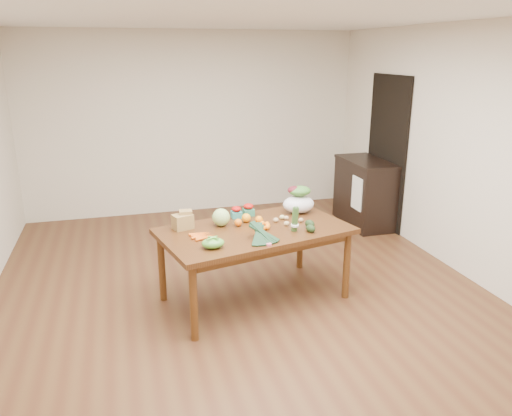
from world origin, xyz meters
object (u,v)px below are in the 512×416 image
object	(u,v)px
cabbage	(221,217)
kale_bunch	(263,234)
salad_bag	(299,201)
mandarin_cluster	(262,225)
cabinet	(364,192)
paper_bag	(183,220)
dining_table	(255,264)
asparagus_bundle	(295,219)

from	to	relation	value
cabbage	kale_bunch	bearing A→B (deg)	-62.50
kale_bunch	cabbage	bearing A→B (deg)	104.36
cabbage	salad_bag	xyz separation A→B (m)	(0.88, 0.19, 0.04)
mandarin_cluster	salad_bag	xyz separation A→B (m)	(0.51, 0.37, 0.09)
cabinet	kale_bunch	distance (m)	3.05
paper_bag	cabbage	size ratio (longest dim) A/B	1.41
kale_bunch	salad_bag	distance (m)	0.94
dining_table	cabbage	distance (m)	0.57
cabinet	asparagus_bundle	distance (m)	2.68
cabinet	mandarin_cluster	distance (m)	2.75
mandarin_cluster	dining_table	bearing A→B (deg)	169.09
cabinet	salad_bag	xyz separation A→B (m)	(-1.54, -1.43, 0.41)
dining_table	asparagus_bundle	distance (m)	0.63
paper_bag	kale_bunch	world-z (taller)	paper_bag
dining_table	cabbage	bearing A→B (deg)	136.92
dining_table	asparagus_bundle	bearing A→B (deg)	-40.58
dining_table	paper_bag	distance (m)	0.83
dining_table	cabinet	world-z (taller)	cabinet
cabinet	kale_bunch	xyz separation A→B (m)	(-2.14, -2.15, 0.36)
kale_bunch	asparagus_bundle	world-z (taller)	asparagus_bundle
cabinet	kale_bunch	size ratio (longest dim) A/B	2.55
paper_bag	asparagus_bundle	world-z (taller)	asparagus_bundle
dining_table	mandarin_cluster	distance (m)	0.42
dining_table	cabbage	world-z (taller)	cabbage
cabinet	mandarin_cluster	xyz separation A→B (m)	(-2.04, -1.80, 0.32)
cabinet	asparagus_bundle	xyz separation A→B (m)	(-1.77, -1.97, 0.40)
cabinet	paper_bag	size ratio (longest dim) A/B	4.14
cabinet	salad_bag	distance (m)	2.14
mandarin_cluster	kale_bunch	world-z (taller)	kale_bunch
cabbage	asparagus_bundle	bearing A→B (deg)	-28.61
mandarin_cluster	salad_bag	bearing A→B (deg)	36.20
paper_bag	asparagus_bundle	size ratio (longest dim) A/B	0.98
mandarin_cluster	asparagus_bundle	world-z (taller)	asparagus_bundle
dining_table	mandarin_cluster	xyz separation A→B (m)	(0.07, -0.01, 0.41)
cabinet	mandarin_cluster	bearing A→B (deg)	-138.55
cabinet	asparagus_bundle	world-z (taller)	asparagus_bundle
cabinet	cabbage	distance (m)	2.93
cabbage	kale_bunch	distance (m)	0.60
salad_bag	asparagus_bundle	bearing A→B (deg)	-113.58
dining_table	kale_bunch	distance (m)	0.58
cabbage	mandarin_cluster	xyz separation A→B (m)	(0.37, -0.18, -0.05)
paper_bag	mandarin_cluster	bearing A→B (deg)	-14.84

